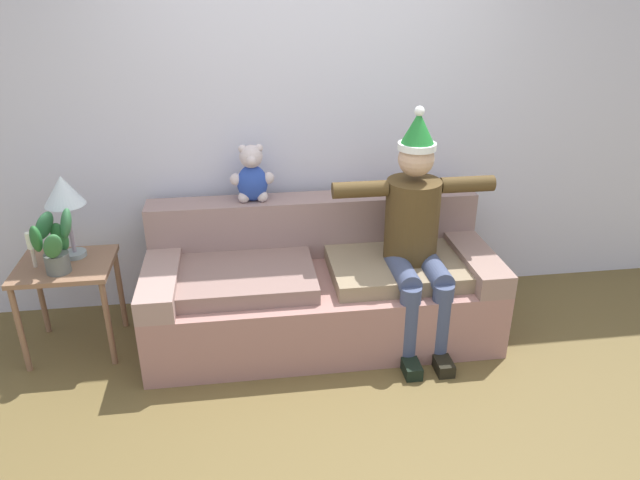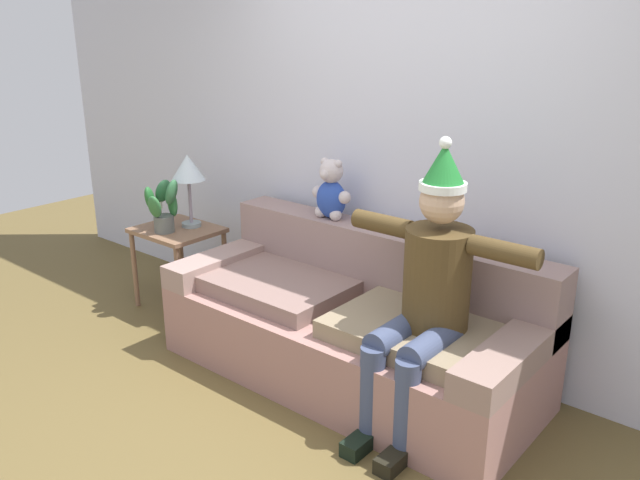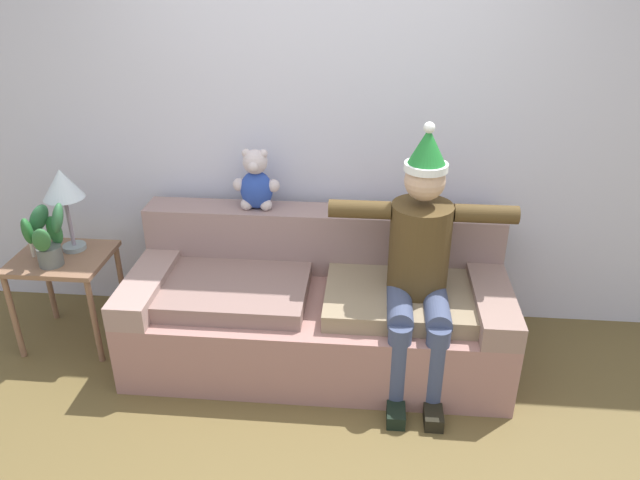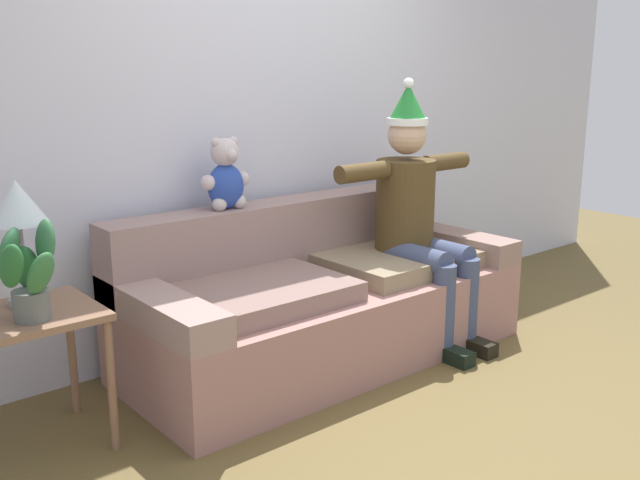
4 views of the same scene
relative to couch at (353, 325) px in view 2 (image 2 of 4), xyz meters
The scene contains 9 objects.
ground_plane 1.06m from the couch, 90.00° to the right, with size 10.00×10.00×0.00m, color brown.
back_wall 1.16m from the couch, 90.00° to the left, with size 7.00×0.10×2.70m, color silver.
couch is the anchor object (origin of this frame).
person_seated 0.74m from the couch, 16.22° to the right, with size 1.02×0.77×1.51m.
teddy_bear 0.85m from the couch, 144.29° to the left, with size 0.29×0.17×0.38m.
side_table 1.58m from the couch, behind, with size 0.57×0.49×0.60m.
table_lamp 1.68m from the couch, behind, with size 0.24×0.24×0.52m.
potted_plant 1.65m from the couch, behind, with size 0.28×0.27×0.40m.
candle_tall 1.78m from the couch, behind, with size 0.04×0.04×0.22m.
Camera 2 is at (2.08, -1.80, 2.04)m, focal length 36.79 mm.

